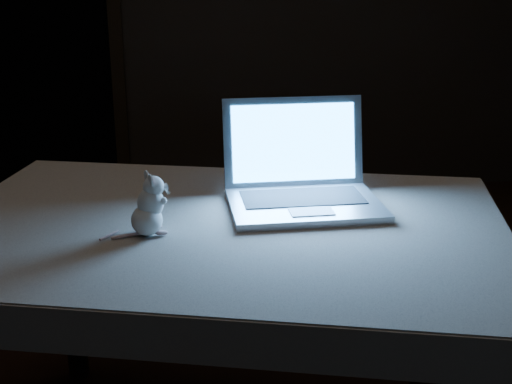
{
  "coord_description": "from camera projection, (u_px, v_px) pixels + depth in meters",
  "views": [
    {
      "loc": [
        -0.16,
        -1.84,
        1.46
      ],
      "look_at": [
        0.01,
        -0.05,
        0.85
      ],
      "focal_mm": 48.0,
      "sensor_mm": 36.0,
      "label": 1
    }
  ],
  "objects": [
    {
      "name": "laptop",
      "position": [
        306.0,
        160.0,
        1.92
      ],
      "size": [
        0.45,
        0.4,
        0.29
      ],
      "primitive_type": null,
      "rotation": [
        0.0,
        0.0,
        0.05
      ],
      "color": "#AEAFB3",
      "rests_on": "tablecloth"
    },
    {
      "name": "plush_mouse",
      "position": [
        146.0,
        205.0,
        1.76
      ],
      "size": [
        0.13,
        0.13,
        0.17
      ],
      "primitive_type": null,
      "rotation": [
        0.0,
        0.0,
        0.06
      ],
      "color": "white",
      "rests_on": "tablecloth"
    },
    {
      "name": "tablecloth",
      "position": [
        226.0,
        240.0,
        1.89
      ],
      "size": [
        1.55,
        1.04,
        0.11
      ],
      "primitive_type": null,
      "rotation": [
        0.0,
        0.0,
        0.0
      ],
      "color": "#B8AA9A",
      "rests_on": "table"
    },
    {
      "name": "doorway",
      "position": [
        34.0,
        29.0,
        4.13
      ],
      "size": [
        1.06,
        0.36,
        2.13
      ],
      "primitive_type": null,
      "color": "black",
      "rests_on": "back_wall"
    },
    {
      "name": "table",
      "position": [
        224.0,
        348.0,
        1.99
      ],
      "size": [
        1.61,
        1.23,
        0.77
      ],
      "primitive_type": null,
      "rotation": [
        0.0,
        0.0,
        -0.23
      ],
      "color": "black",
      "rests_on": "floor"
    }
  ]
}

